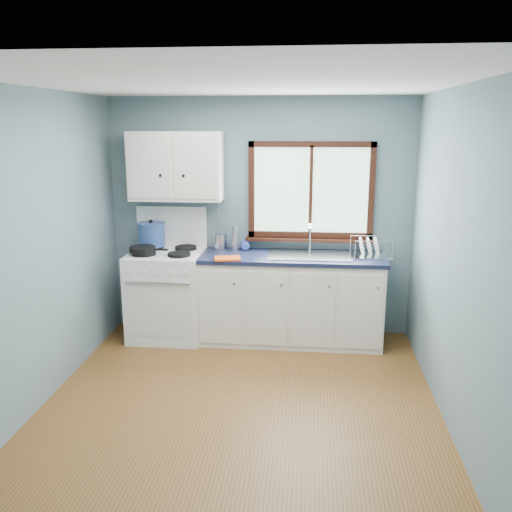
# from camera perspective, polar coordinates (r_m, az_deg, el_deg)

# --- Properties ---
(floor) EXTENTS (3.20, 3.60, 0.02)m
(floor) POSITION_cam_1_polar(r_m,az_deg,el_deg) (4.50, -1.85, -16.01)
(floor) COLOR brown
(floor) RESTS_ON ground
(ceiling) EXTENTS (3.20, 3.60, 0.02)m
(ceiling) POSITION_cam_1_polar(r_m,az_deg,el_deg) (3.92, -2.15, 17.92)
(ceiling) COLOR white
(ceiling) RESTS_ON wall_back
(wall_back) EXTENTS (3.20, 0.02, 2.50)m
(wall_back) POSITION_cam_1_polar(r_m,az_deg,el_deg) (5.79, 0.41, 4.08)
(wall_back) COLOR slate
(wall_back) RESTS_ON ground
(wall_front) EXTENTS (3.20, 0.02, 2.50)m
(wall_front) POSITION_cam_1_polar(r_m,az_deg,el_deg) (2.34, -8.03, -11.05)
(wall_front) COLOR slate
(wall_front) RESTS_ON ground
(wall_left) EXTENTS (0.02, 3.60, 2.50)m
(wall_left) POSITION_cam_1_polar(r_m,az_deg,el_deg) (4.53, -22.62, 0.25)
(wall_left) COLOR slate
(wall_left) RESTS_ON ground
(wall_right) EXTENTS (0.02, 3.60, 2.50)m
(wall_right) POSITION_cam_1_polar(r_m,az_deg,el_deg) (4.14, 20.71, -0.79)
(wall_right) COLOR slate
(wall_right) RESTS_ON ground
(gas_range) EXTENTS (0.76, 0.69, 1.36)m
(gas_range) POSITION_cam_1_polar(r_m,az_deg,el_deg) (5.81, -9.31, -3.75)
(gas_range) COLOR white
(gas_range) RESTS_ON floor
(base_cabinets) EXTENTS (1.85, 0.60, 0.88)m
(base_cabinets) POSITION_cam_1_polar(r_m,az_deg,el_deg) (5.66, 3.68, -4.95)
(base_cabinets) COLOR white
(base_cabinets) RESTS_ON floor
(countertop) EXTENTS (1.89, 0.64, 0.04)m
(countertop) POSITION_cam_1_polar(r_m,az_deg,el_deg) (5.53, 3.76, -0.13)
(countertop) COLOR black
(countertop) RESTS_ON base_cabinets
(sink) EXTENTS (0.84, 0.46, 0.44)m
(sink) POSITION_cam_1_polar(r_m,az_deg,el_deg) (5.53, 5.62, -0.58)
(sink) COLOR silver
(sink) RESTS_ON countertop
(window) EXTENTS (1.36, 0.10, 1.03)m
(window) POSITION_cam_1_polar(r_m,az_deg,el_deg) (5.69, 5.78, 6.14)
(window) COLOR #9EC6A8
(window) RESTS_ON wall_back
(upper_cabinets) EXTENTS (0.95, 0.35, 0.70)m
(upper_cabinets) POSITION_cam_1_polar(r_m,az_deg,el_deg) (5.68, -8.44, 9.34)
(upper_cabinets) COLOR white
(upper_cabinets) RESTS_ON wall_back
(skillet) EXTENTS (0.40, 0.27, 0.05)m
(skillet) POSITION_cam_1_polar(r_m,az_deg,el_deg) (5.60, -11.83, 0.70)
(skillet) COLOR black
(skillet) RESTS_ON gas_range
(stockpot) EXTENTS (0.37, 0.37, 0.28)m
(stockpot) POSITION_cam_1_polar(r_m,az_deg,el_deg) (5.84, -10.95, 2.28)
(stockpot) COLOR navy
(stockpot) RESTS_ON gas_range
(utensil_crock) EXTENTS (0.16, 0.16, 0.43)m
(utensil_crock) POSITION_cam_1_polar(r_m,az_deg,el_deg) (5.76, -3.74, 1.55)
(utensil_crock) COLOR silver
(utensil_crock) RESTS_ON countertop
(thermos) EXTENTS (0.07, 0.07, 0.27)m
(thermos) POSITION_cam_1_polar(r_m,az_deg,el_deg) (5.68, -2.25, 1.85)
(thermos) COLOR silver
(thermos) RESTS_ON countertop
(soap_bottle) EXTENTS (0.11, 0.11, 0.24)m
(soap_bottle) POSITION_cam_1_polar(r_m,az_deg,el_deg) (5.68, -1.11, 1.74)
(soap_bottle) COLOR #2A45AF
(soap_bottle) RESTS_ON countertop
(dish_towel) EXTENTS (0.28, 0.23, 0.02)m
(dish_towel) POSITION_cam_1_polar(r_m,az_deg,el_deg) (5.35, -3.02, -0.26)
(dish_towel) COLOR #DE4D17
(dish_towel) RESTS_ON countertop
(dish_rack) EXTENTS (0.41, 0.33, 0.20)m
(dish_rack) POSITION_cam_1_polar(r_m,az_deg,el_deg) (5.58, 11.90, 0.50)
(dish_rack) COLOR silver
(dish_rack) RESTS_ON countertop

